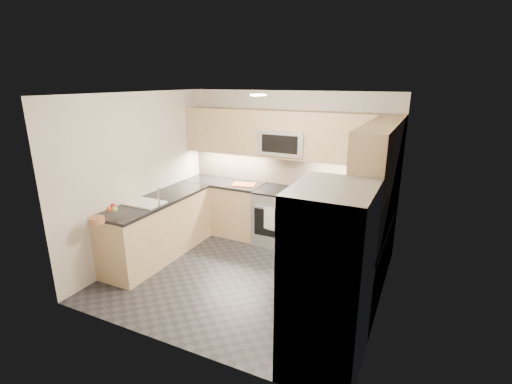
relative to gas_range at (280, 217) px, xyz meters
name	(u,v)px	position (x,y,z in m)	size (l,w,h in m)	color
floor	(245,276)	(0.00, -1.28, -0.46)	(3.60, 3.20, 0.00)	black
ceiling	(244,94)	(0.00, -1.28, 2.04)	(3.60, 3.20, 0.02)	beige
wall_back	(288,167)	(0.00, 0.32, 0.79)	(3.60, 0.02, 2.50)	beige
wall_front	(167,236)	(0.00, -2.88, 0.79)	(3.60, 0.02, 2.50)	beige
wall_left	(139,177)	(-1.80, -1.28, 0.79)	(0.02, 3.20, 2.50)	beige
wall_right	(388,212)	(1.80, -1.28, 0.79)	(0.02, 3.20, 2.50)	beige
base_cab_back_left	(224,208)	(-1.09, 0.02, -0.01)	(1.42, 0.60, 0.90)	tan
base_cab_back_right	(345,228)	(1.09, 0.02, -0.01)	(1.42, 0.60, 0.90)	tan
base_cab_right	(357,265)	(1.50, -1.12, -0.01)	(0.60, 1.70, 0.90)	tan
base_cab_peninsula	(159,229)	(-1.50, -1.28, -0.01)	(0.60, 2.00, 0.90)	tan
countertop_back_left	(224,183)	(-1.09, 0.02, 0.47)	(1.42, 0.63, 0.04)	black
countertop_back_right	(347,199)	(1.09, 0.02, 0.47)	(1.42, 0.63, 0.04)	black
countertop_right	(360,230)	(1.50, -1.12, 0.47)	(0.63, 1.70, 0.04)	black
countertop_peninsula	(157,200)	(-1.50, -1.28, 0.47)	(0.63, 2.00, 0.04)	black
upper_cab_back	(285,134)	(0.00, 0.15, 1.37)	(3.60, 0.35, 0.75)	tan
upper_cab_right	(380,156)	(1.62, -1.00, 1.37)	(0.35, 1.95, 0.75)	tan
backsplash_back	(288,170)	(0.00, 0.32, 0.74)	(3.60, 0.01, 0.51)	tan
backsplash_right	(391,205)	(1.80, -0.82, 0.74)	(0.01, 2.30, 0.51)	tan
gas_range	(280,217)	(0.00, 0.00, 0.00)	(0.76, 0.65, 0.91)	#979A9E
range_cooktop	(280,191)	(0.00, 0.00, 0.46)	(0.76, 0.65, 0.03)	black
oven_door_glass	(272,224)	(0.00, -0.33, -0.01)	(0.62, 0.02, 0.45)	black
oven_handle	(272,209)	(0.00, -0.35, 0.26)	(0.02, 0.02, 0.60)	#B2B5BA
microwave	(284,142)	(0.00, 0.12, 1.24)	(0.76, 0.40, 0.40)	#ACAFB4
microwave_door	(279,144)	(0.00, -0.08, 1.24)	(0.60, 0.01, 0.28)	black
refrigerator	(328,281)	(1.45, -2.43, 0.45)	(0.70, 0.90, 1.80)	#A9ACB1
fridge_handle_left	(283,276)	(1.08, -2.61, 0.49)	(0.02, 0.02, 1.20)	#B2B5BA
fridge_handle_right	(297,260)	(1.08, -2.25, 0.49)	(0.02, 0.02, 1.20)	#B2B5BA
sink_basin	(145,208)	(-1.50, -1.53, 0.42)	(0.52, 0.38, 0.16)	white
faucet	(159,197)	(-1.24, -1.53, 0.62)	(0.03, 0.03, 0.28)	silver
utensil_bowl	(370,198)	(1.45, -0.12, 0.57)	(0.30, 0.30, 0.17)	#6DC052
cutting_board	(244,184)	(-0.67, -0.01, 0.49)	(0.38, 0.27, 0.01)	#BF3A12
fruit_basket	(96,220)	(-1.54, -2.37, 0.52)	(0.20, 0.20, 0.07)	#9D6A49
fruit_apple	(113,206)	(-1.57, -2.05, 0.60)	(0.08, 0.08, 0.08)	red
fruit_pear	(115,209)	(-1.46, -2.12, 0.60)	(0.07, 0.07, 0.07)	#77C152
dish_towel_check	(269,219)	(-0.03, -0.37, 0.10)	(0.20, 0.02, 0.37)	white
dish_towel_blue	(281,221)	(0.17, -0.37, 0.10)	(0.16, 0.01, 0.31)	navy
fruit_orange	(109,209)	(-1.53, -2.16, 0.60)	(0.07, 0.07, 0.07)	#D24517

